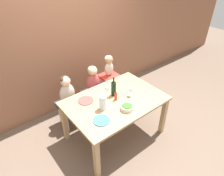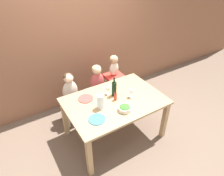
{
  "view_description": "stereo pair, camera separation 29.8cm",
  "coord_description": "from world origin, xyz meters",
  "px_view_note": "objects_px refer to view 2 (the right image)",
  "views": [
    {
      "loc": [
        -1.54,
        -1.84,
        2.6
      ],
      "look_at": [
        0.0,
        0.08,
        0.92
      ],
      "focal_mm": 32.0,
      "sensor_mm": 36.0,
      "label": 1
    },
    {
      "loc": [
        -1.3,
        -2.02,
        2.6
      ],
      "look_at": [
        0.0,
        0.08,
        0.92
      ],
      "focal_mm": 32.0,
      "sensor_mm": 36.0,
      "label": 2
    }
  ],
  "objects_px": {
    "person_child_center": "(97,78)",
    "chair_far_left": "(72,103)",
    "chair_far_center": "(98,94)",
    "paper_towel_roll": "(101,102)",
    "salad_bowl_large": "(125,108)",
    "wine_glass_far": "(107,88)",
    "chair_right_highchair": "(114,82)",
    "wine_glass_near": "(131,91)",
    "dinner_plate_back_left": "(86,99)",
    "dinner_plate_front_left": "(97,119)",
    "person_child_left": "(70,87)",
    "wine_bottle": "(114,89)",
    "person_baby_right": "(114,64)"
  },
  "relations": [
    {
      "from": "person_child_left",
      "to": "wine_bottle",
      "type": "relative_size",
      "value": 1.63
    },
    {
      "from": "person_child_center",
      "to": "salad_bowl_large",
      "type": "relative_size",
      "value": 2.86
    },
    {
      "from": "wine_glass_far",
      "to": "wine_bottle",
      "type": "bearing_deg",
      "value": -49.27
    },
    {
      "from": "chair_far_left",
      "to": "wine_bottle",
      "type": "relative_size",
      "value": 1.44
    },
    {
      "from": "person_child_center",
      "to": "chair_far_left",
      "type": "bearing_deg",
      "value": -179.86
    },
    {
      "from": "chair_far_center",
      "to": "dinner_plate_back_left",
      "type": "xyz_separation_m",
      "value": [
        -0.44,
        -0.45,
        0.36
      ]
    },
    {
      "from": "chair_far_center",
      "to": "dinner_plate_back_left",
      "type": "distance_m",
      "value": 0.73
    },
    {
      "from": "wine_glass_near",
      "to": "dinner_plate_front_left",
      "type": "bearing_deg",
      "value": -166.37
    },
    {
      "from": "chair_right_highchair",
      "to": "person_child_left",
      "type": "height_order",
      "value": "person_child_left"
    },
    {
      "from": "chair_far_left",
      "to": "dinner_plate_back_left",
      "type": "xyz_separation_m",
      "value": [
        0.08,
        -0.45,
        0.36
      ]
    },
    {
      "from": "chair_right_highchair",
      "to": "wine_bottle",
      "type": "relative_size",
      "value": 2.14
    },
    {
      "from": "person_child_left",
      "to": "dinner_plate_back_left",
      "type": "relative_size",
      "value": 2.25
    },
    {
      "from": "salad_bowl_large",
      "to": "dinner_plate_back_left",
      "type": "xyz_separation_m",
      "value": [
        -0.35,
        0.54,
        -0.04
      ]
    },
    {
      "from": "chair_far_center",
      "to": "paper_towel_roll",
      "type": "bearing_deg",
      "value": -114.38
    },
    {
      "from": "wine_bottle",
      "to": "paper_towel_roll",
      "type": "bearing_deg",
      "value": -153.78
    },
    {
      "from": "chair_far_left",
      "to": "dinner_plate_front_left",
      "type": "height_order",
      "value": "dinner_plate_front_left"
    },
    {
      "from": "person_child_left",
      "to": "wine_bottle",
      "type": "distance_m",
      "value": 0.8
    },
    {
      "from": "wine_glass_far",
      "to": "salad_bowl_large",
      "type": "bearing_deg",
      "value": -89.59
    },
    {
      "from": "person_baby_right",
      "to": "wine_glass_near",
      "type": "xyz_separation_m",
      "value": [
        -0.18,
        -0.78,
        -0.07
      ]
    },
    {
      "from": "chair_far_left",
      "to": "paper_towel_roll",
      "type": "bearing_deg",
      "value": -76.94
    },
    {
      "from": "chair_right_highchair",
      "to": "dinner_plate_back_left",
      "type": "distance_m",
      "value": 0.95
    },
    {
      "from": "wine_glass_near",
      "to": "dinner_plate_back_left",
      "type": "distance_m",
      "value": 0.71
    },
    {
      "from": "chair_right_highchair",
      "to": "person_child_center",
      "type": "relative_size",
      "value": 1.31
    },
    {
      "from": "person_child_left",
      "to": "paper_towel_roll",
      "type": "bearing_deg",
      "value": -76.96
    },
    {
      "from": "wine_glass_near",
      "to": "wine_glass_far",
      "type": "relative_size",
      "value": 1.0
    },
    {
      "from": "person_child_center",
      "to": "paper_towel_roll",
      "type": "height_order",
      "value": "person_child_center"
    },
    {
      "from": "paper_towel_roll",
      "to": "dinner_plate_front_left",
      "type": "height_order",
      "value": "paper_towel_roll"
    },
    {
      "from": "chair_far_center",
      "to": "person_baby_right",
      "type": "relative_size",
      "value": 1.17
    },
    {
      "from": "person_child_left",
      "to": "chair_far_left",
      "type": "bearing_deg",
      "value": -90.0
    },
    {
      "from": "chair_far_left",
      "to": "person_child_left",
      "type": "bearing_deg",
      "value": 90.0
    },
    {
      "from": "chair_right_highchair",
      "to": "person_child_center",
      "type": "xyz_separation_m",
      "value": [
        -0.36,
        0.0,
        0.21
      ]
    },
    {
      "from": "person_baby_right",
      "to": "chair_far_center",
      "type": "bearing_deg",
      "value": -179.72
    },
    {
      "from": "paper_towel_roll",
      "to": "salad_bowl_large",
      "type": "relative_size",
      "value": 1.22
    },
    {
      "from": "chair_right_highchair",
      "to": "wine_glass_near",
      "type": "bearing_deg",
      "value": -103.24
    },
    {
      "from": "chair_far_center",
      "to": "person_child_center",
      "type": "bearing_deg",
      "value": 90.0
    },
    {
      "from": "chair_far_center",
      "to": "paper_towel_roll",
      "type": "relative_size",
      "value": 2.07
    },
    {
      "from": "chair_far_center",
      "to": "person_baby_right",
      "type": "height_order",
      "value": "person_baby_right"
    },
    {
      "from": "person_baby_right",
      "to": "person_child_center",
      "type": "bearing_deg",
      "value": -179.92
    },
    {
      "from": "person_baby_right",
      "to": "wine_glass_near",
      "type": "bearing_deg",
      "value": -103.21
    },
    {
      "from": "chair_far_center",
      "to": "wine_bottle",
      "type": "distance_m",
      "value": 0.77
    },
    {
      "from": "chair_right_highchair",
      "to": "person_child_center",
      "type": "distance_m",
      "value": 0.41
    },
    {
      "from": "chair_far_left",
      "to": "person_child_center",
      "type": "distance_m",
      "value": 0.63
    },
    {
      "from": "chair_right_highchair",
      "to": "person_child_left",
      "type": "relative_size",
      "value": 1.31
    },
    {
      "from": "wine_glass_near",
      "to": "chair_far_center",
      "type": "bearing_deg",
      "value": 102.62
    },
    {
      "from": "chair_right_highchair",
      "to": "paper_towel_roll",
      "type": "relative_size",
      "value": 3.08
    },
    {
      "from": "person_child_center",
      "to": "paper_towel_roll",
      "type": "xyz_separation_m",
      "value": [
        -0.35,
        -0.76,
        0.12
      ]
    },
    {
      "from": "dinner_plate_front_left",
      "to": "paper_towel_roll",
      "type": "bearing_deg",
      "value": 48.29
    },
    {
      "from": "chair_far_left",
      "to": "wine_glass_near",
      "type": "bearing_deg",
      "value": -48.25
    },
    {
      "from": "person_child_left",
      "to": "wine_glass_far",
      "type": "relative_size",
      "value": 3.36
    },
    {
      "from": "person_child_center",
      "to": "wine_glass_far",
      "type": "bearing_deg",
      "value": -99.92
    }
  ]
}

